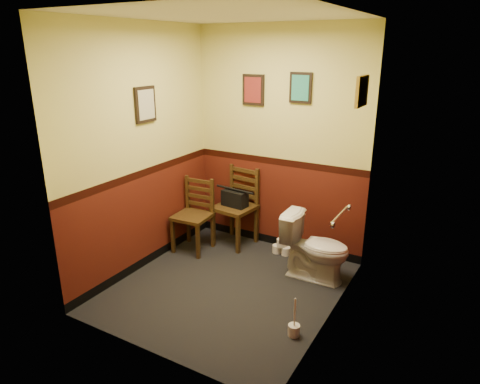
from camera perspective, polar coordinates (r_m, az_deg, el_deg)
floor at (r=4.68m, az=-1.56°, el=-12.55°), size 2.20×2.40×0.00m
ceiling at (r=4.01m, az=-1.92°, el=22.60°), size 2.20×2.40×0.00m
wall_back at (r=5.18m, az=5.26°, el=6.61°), size 2.20×0.00×2.70m
wall_front at (r=3.23m, az=-12.89°, el=-1.28°), size 2.20×0.00×2.70m
wall_left at (r=4.79m, az=-13.06°, el=5.23°), size 0.00×2.40×2.70m
wall_right at (r=3.71m, az=12.94°, el=1.34°), size 0.00×2.40×2.70m
grab_bar at (r=4.08m, az=13.18°, el=-3.06°), size 0.05×0.56×0.06m
framed_print_back_a at (r=5.22m, az=1.78°, el=13.45°), size 0.28×0.04×0.36m
framed_print_back_b at (r=4.96m, az=8.09°, el=13.59°), size 0.26×0.04×0.34m
framed_print_left at (r=4.77m, az=-12.50°, el=11.32°), size 0.04×0.30×0.38m
framed_print_right at (r=4.15m, az=15.92°, el=12.80°), size 0.04×0.34×0.28m
toilet at (r=4.76m, az=10.05°, el=-7.34°), size 0.75×0.43×0.72m
toilet_brush at (r=4.00m, az=7.20°, el=-17.72°), size 0.11×0.11×0.38m
chair_left at (r=5.34m, az=-6.13°, el=-3.08°), size 0.45×0.45×0.90m
chair_right at (r=5.47m, az=-0.41°, el=-1.94°), size 0.52×0.52×0.99m
handbag at (r=5.39m, az=-0.70°, el=-0.85°), size 0.34×0.20×0.23m
tp_stack at (r=5.35m, az=5.52°, el=-7.38°), size 0.23×0.12×0.20m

